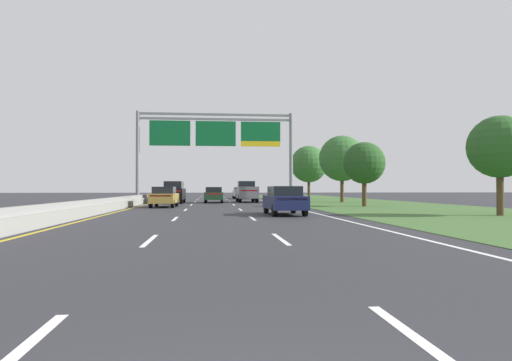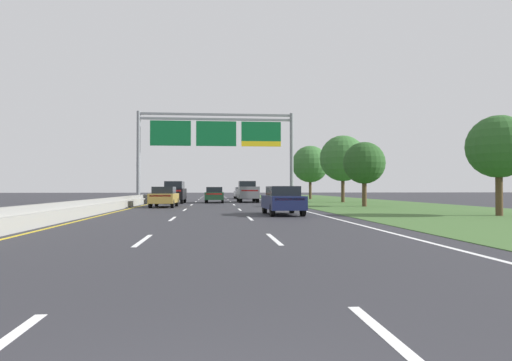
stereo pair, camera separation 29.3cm
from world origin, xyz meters
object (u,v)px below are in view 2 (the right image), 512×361
Objects in this scene: overhead_sign_gantry at (216,138)px; car_darkgreen_centre_lane_sedan at (214,195)px; pickup_truck_grey at (247,192)px; car_gold_left_lane_sedan at (164,196)px; car_black_left_lane_suv at (175,192)px; roadside_tree_distant at (310,164)px; roadside_tree_near at (499,147)px; car_navy_right_lane_sedan at (283,200)px; roadside_tree_far at (343,158)px; car_silver_right_lane_sedan at (241,193)px; roadside_tree_mid at (364,163)px.

overhead_sign_gantry is 3.40× the size of car_darkgreen_centre_lane_sedan.
pickup_truck_grey reaches higher than car_gold_left_lane_sedan.
roadside_tree_distant is (16.44, 14.92, 3.54)m from car_black_left_lane_suv.
car_navy_right_lane_sedan is at bearing 169.25° from roadside_tree_near.
roadside_tree_distant is at bearing -46.82° from car_black_left_lane_suv.
car_black_left_lane_suv is at bearing 1.18° from car_gold_left_lane_sedan.
car_darkgreen_centre_lane_sedan is 0.64× the size of roadside_tree_far.
pickup_truck_grey is 1.22× the size of car_silver_right_lane_sedan.
overhead_sign_gantry is 2.95× the size of roadside_tree_mid.
car_gold_left_lane_sedan is at bearing 33.85° from car_navy_right_lane_sedan.
car_silver_right_lane_sedan is at bearing -1.59° from pickup_truck_grey.
car_silver_right_lane_sedan is at bearing 154.68° from roadside_tree_distant.
car_black_left_lane_suv is 18.37m from roadside_tree_mid.
car_silver_right_lane_sedan is (3.71, 17.72, 0.00)m from car_darkgreen_centre_lane_sedan.
overhead_sign_gantry is at bearing -24.40° from car_gold_left_lane_sedan.
roadside_tree_far is 13.59m from roadside_tree_distant.
car_silver_right_lane_sedan is at bearing -1.29° from car_navy_right_lane_sedan.
pickup_truck_grey is 10.45m from roadside_tree_far.
roadside_tree_near is 23.17m from roadside_tree_far.
car_silver_right_lane_sedan is 42.48m from roadside_tree_near.
roadside_tree_far is (16.96, 1.35, 3.42)m from car_black_left_lane_suv.
roadside_tree_distant is at bearing -42.23° from car_darkgreen_centre_lane_sedan.
car_gold_left_lane_sedan is 20.17m from roadside_tree_far.
roadside_tree_near is at bearing -86.47° from roadside_tree_distant.
overhead_sign_gantry is 7.17m from pickup_truck_grey.
roadside_tree_near is at bearing -138.33° from car_black_left_lane_suv.
pickup_truck_grey reaches higher than car_black_left_lane_suv.
roadside_tree_mid is 0.74× the size of roadside_tree_far.
roadside_tree_distant reaches higher than roadside_tree_mid.
car_gold_left_lane_sedan is 29.19m from roadside_tree_distant.
overhead_sign_gantry is 3.18× the size of car_black_left_lane_suv.
car_black_left_lane_suv is 0.93× the size of roadside_tree_mid.
roadside_tree_near is (11.45, -24.88, 2.56)m from pickup_truck_grey.
car_navy_right_lane_sedan is 13.17m from car_gold_left_lane_sedan.
overhead_sign_gantry is at bearing 9.29° from car_navy_right_lane_sedan.
pickup_truck_grey is 14.04m from car_gold_left_lane_sedan.
car_navy_right_lane_sedan is at bearing -169.08° from car_darkgreen_centre_lane_sedan.
car_darkgreen_centre_lane_sedan is (3.81, 1.42, -0.28)m from car_black_left_lane_suv.
roadside_tree_far is (17.00, 10.20, 3.70)m from car_gold_left_lane_sedan.
pickup_truck_grey is 0.79× the size of roadside_tree_far.
roadside_tree_mid reaches higher than car_gold_left_lane_sedan.
car_navy_right_lane_sedan is 0.87× the size of roadside_tree_mid.
roadside_tree_mid is (8.05, 10.21, 2.62)m from car_navy_right_lane_sedan.
car_gold_left_lane_sedan is (-0.04, -8.86, -0.28)m from car_black_left_lane_suv.
car_gold_left_lane_sedan is at bearing -179.31° from car_black_left_lane_suv.
roadside_tree_distant is (12.47, 15.49, -1.64)m from overhead_sign_gantry.
roadside_tree_near is at bearing -155.90° from pickup_truck_grey.
car_navy_right_lane_sedan is 1.00× the size of car_gold_left_lane_sedan.
car_gold_left_lane_sedan is (-7.30, -11.99, -0.26)m from pickup_truck_grey.
car_black_left_lane_suv is 0.67× the size of roadside_tree_distant.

